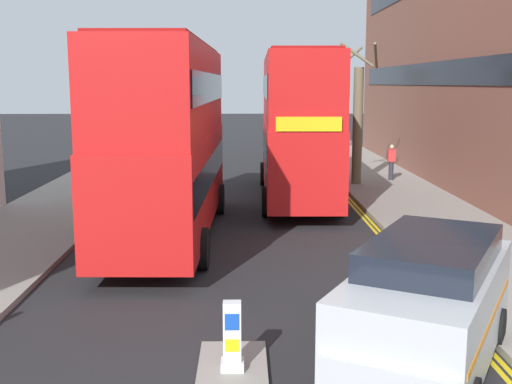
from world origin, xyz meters
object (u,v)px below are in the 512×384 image
object	(u,v)px
double_decker_bus_away	(168,135)
pedestrian_far	(391,162)
double_decker_bus_oncoming	(297,122)
taxi_minivan	(427,307)
keep_left_bollard	(232,339)

from	to	relation	value
double_decker_bus_away	pedestrian_far	size ratio (longest dim) A/B	6.71
double_decker_bus_oncoming	pedestrian_far	size ratio (longest dim) A/B	6.70
double_decker_bus_oncoming	pedestrian_far	distance (m)	6.41
pedestrian_far	double_decker_bus_oncoming	bearing A→B (deg)	-140.04
taxi_minivan	pedestrian_far	xyz separation A→B (m)	(3.89, 19.00, -0.08)
double_decker_bus_away	taxi_minivan	xyz separation A→B (m)	(5.03, -9.01, -1.96)
double_decker_bus_oncoming	pedestrian_far	bearing A→B (deg)	39.96
keep_left_bollard	double_decker_bus_away	xyz separation A→B (m)	(-1.99, 9.11, 2.42)
keep_left_bollard	double_decker_bus_oncoming	world-z (taller)	double_decker_bus_oncoming
keep_left_bollard	taxi_minivan	size ratio (longest dim) A/B	0.22
keep_left_bollard	pedestrian_far	xyz separation A→B (m)	(6.93, 19.11, 0.38)
double_decker_bus_away	pedestrian_far	world-z (taller)	double_decker_bus_away
double_decker_bus_oncoming	taxi_minivan	bearing A→B (deg)	-87.11
double_decker_bus_away	double_decker_bus_oncoming	size ratio (longest dim) A/B	1.00
keep_left_bollard	pedestrian_far	distance (m)	20.33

